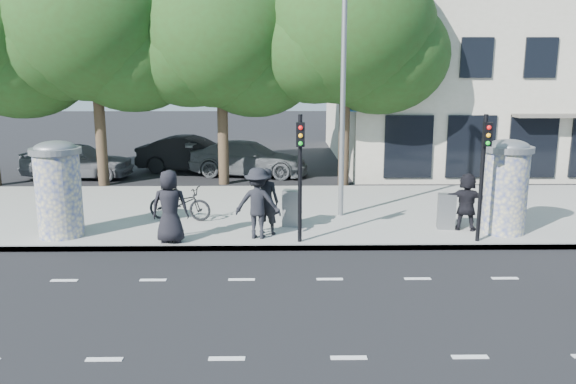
{
  "coord_description": "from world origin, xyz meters",
  "views": [
    {
      "loc": [
        -1.11,
        -10.62,
        4.57
      ],
      "look_at": [
        -0.92,
        3.5,
        1.59
      ],
      "focal_mm": 35.0,
      "sensor_mm": 36.0,
      "label": 1
    }
  ],
  "objects_px": {
    "ad_column_left": "(58,187)",
    "ped_f": "(467,202)",
    "street_lamp": "(344,66)",
    "bicycle": "(180,203)",
    "ad_column_right": "(506,184)",
    "car_right": "(249,159)",
    "ped_d": "(258,203)",
    "ped_a": "(170,206)",
    "cabinet_right": "(446,211)",
    "traffic_pole_far": "(483,165)",
    "car_left": "(78,160)",
    "ped_b": "(267,201)",
    "cabinet_left": "(292,208)",
    "traffic_pole_near": "(300,165)",
    "car_mid": "(193,154)"
  },
  "relations": [
    {
      "from": "ad_column_right",
      "to": "cabinet_right",
      "type": "bearing_deg",
      "value": 165.16
    },
    {
      "from": "traffic_pole_far",
      "to": "ped_a",
      "type": "relative_size",
      "value": 1.73
    },
    {
      "from": "street_lamp",
      "to": "ped_f",
      "type": "xyz_separation_m",
      "value": [
        3.41,
        -1.69,
        -3.81
      ]
    },
    {
      "from": "traffic_pole_near",
      "to": "ped_d",
      "type": "bearing_deg",
      "value": 158.04
    },
    {
      "from": "ped_b",
      "to": "ped_f",
      "type": "xyz_separation_m",
      "value": [
        5.71,
        0.32,
        -0.1
      ]
    },
    {
      "from": "traffic_pole_far",
      "to": "car_left",
      "type": "relative_size",
      "value": 0.71
    },
    {
      "from": "traffic_pole_near",
      "to": "ped_d",
      "type": "relative_size",
      "value": 1.75
    },
    {
      "from": "ad_column_right",
      "to": "car_left",
      "type": "relative_size",
      "value": 0.56
    },
    {
      "from": "ad_column_left",
      "to": "cabinet_right",
      "type": "bearing_deg",
      "value": 3.14
    },
    {
      "from": "street_lamp",
      "to": "bicycle",
      "type": "height_order",
      "value": "street_lamp"
    },
    {
      "from": "traffic_pole_near",
      "to": "ped_d",
      "type": "height_order",
      "value": "traffic_pole_near"
    },
    {
      "from": "street_lamp",
      "to": "ped_b",
      "type": "distance_m",
      "value": 4.8
    },
    {
      "from": "ad_column_right",
      "to": "bicycle",
      "type": "bearing_deg",
      "value": 171.03
    },
    {
      "from": "car_left",
      "to": "street_lamp",
      "type": "bearing_deg",
      "value": -121.44
    },
    {
      "from": "car_left",
      "to": "bicycle",
      "type": "bearing_deg",
      "value": -140.37
    },
    {
      "from": "car_left",
      "to": "car_mid",
      "type": "xyz_separation_m",
      "value": [
        4.82,
        1.75,
        0.03
      ]
    },
    {
      "from": "ped_d",
      "to": "bicycle",
      "type": "height_order",
      "value": "ped_d"
    },
    {
      "from": "ped_b",
      "to": "ped_f",
      "type": "height_order",
      "value": "ped_b"
    },
    {
      "from": "car_left",
      "to": "car_right",
      "type": "distance_m",
      "value": 7.57
    },
    {
      "from": "traffic_pole_near",
      "to": "ped_f",
      "type": "bearing_deg",
      "value": 13.4
    },
    {
      "from": "ped_d",
      "to": "ped_f",
      "type": "height_order",
      "value": "ped_d"
    },
    {
      "from": "traffic_pole_near",
      "to": "ad_column_right",
      "type": "bearing_deg",
      "value": 8.89
    },
    {
      "from": "ad_column_left",
      "to": "car_right",
      "type": "distance_m",
      "value": 11.23
    },
    {
      "from": "ad_column_left",
      "to": "ped_b",
      "type": "bearing_deg",
      "value": 1.2
    },
    {
      "from": "traffic_pole_far",
      "to": "car_left",
      "type": "xyz_separation_m",
      "value": [
        -14.3,
        10.27,
        -1.42
      ]
    },
    {
      "from": "ad_column_left",
      "to": "bicycle",
      "type": "relative_size",
      "value": 1.34
    },
    {
      "from": "ad_column_right",
      "to": "car_right",
      "type": "distance_m",
      "value": 12.68
    },
    {
      "from": "traffic_pole_far",
      "to": "street_lamp",
      "type": "height_order",
      "value": "street_lamp"
    },
    {
      "from": "ad_column_left",
      "to": "ped_f",
      "type": "distance_m",
      "value": 11.44
    },
    {
      "from": "ped_b",
      "to": "bicycle",
      "type": "relative_size",
      "value": 0.95
    },
    {
      "from": "ped_f",
      "to": "bicycle",
      "type": "xyz_separation_m",
      "value": [
        -8.43,
        1.25,
        -0.32
      ]
    },
    {
      "from": "traffic_pole_near",
      "to": "traffic_pole_far",
      "type": "bearing_deg",
      "value": 0.0
    },
    {
      "from": "ped_f",
      "to": "bicycle",
      "type": "distance_m",
      "value": 8.52
    },
    {
      "from": "ad_column_right",
      "to": "car_right",
      "type": "relative_size",
      "value": 0.49
    },
    {
      "from": "ped_a",
      "to": "ped_f",
      "type": "xyz_separation_m",
      "value": [
        8.26,
        1.09,
        -0.14
      ]
    },
    {
      "from": "traffic_pole_far",
      "to": "ped_b",
      "type": "relative_size",
      "value": 1.81
    },
    {
      "from": "ped_a",
      "to": "ped_d",
      "type": "relative_size",
      "value": 1.01
    },
    {
      "from": "ped_d",
      "to": "cabinet_left",
      "type": "height_order",
      "value": "ped_d"
    },
    {
      "from": "street_lamp",
      "to": "ped_f",
      "type": "relative_size",
      "value": 4.77
    },
    {
      "from": "ad_column_left",
      "to": "traffic_pole_near",
      "type": "height_order",
      "value": "traffic_pole_near"
    },
    {
      "from": "ad_column_right",
      "to": "car_left",
      "type": "height_order",
      "value": "ad_column_right"
    },
    {
      "from": "ped_b",
      "to": "ped_f",
      "type": "bearing_deg",
      "value": -158.83
    },
    {
      "from": "ad_column_left",
      "to": "ped_f",
      "type": "relative_size",
      "value": 1.58
    },
    {
      "from": "street_lamp",
      "to": "ped_f",
      "type": "distance_m",
      "value": 5.39
    },
    {
      "from": "car_left",
      "to": "car_mid",
      "type": "distance_m",
      "value": 5.13
    },
    {
      "from": "bicycle",
      "to": "traffic_pole_near",
      "type": "bearing_deg",
      "value": -111.78
    },
    {
      "from": "bicycle",
      "to": "car_left",
      "type": "distance_m",
      "value": 9.84
    },
    {
      "from": "bicycle",
      "to": "cabinet_left",
      "type": "distance_m",
      "value": 3.51
    },
    {
      "from": "ped_a",
      "to": "ped_f",
      "type": "bearing_deg",
      "value": -174.3
    },
    {
      "from": "ad_column_left",
      "to": "car_left",
      "type": "bearing_deg",
      "value": 106.88
    }
  ]
}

